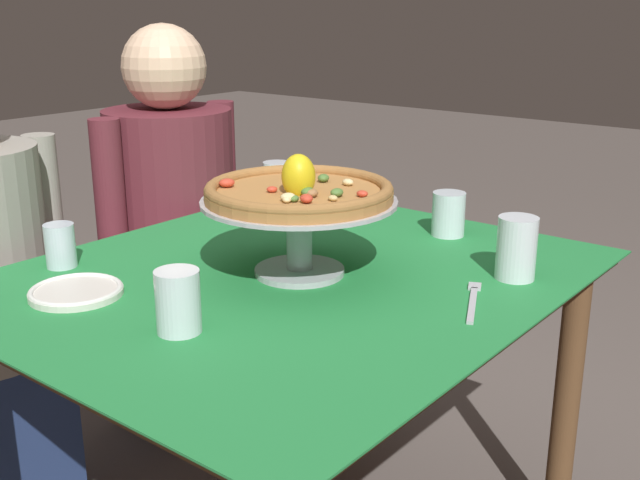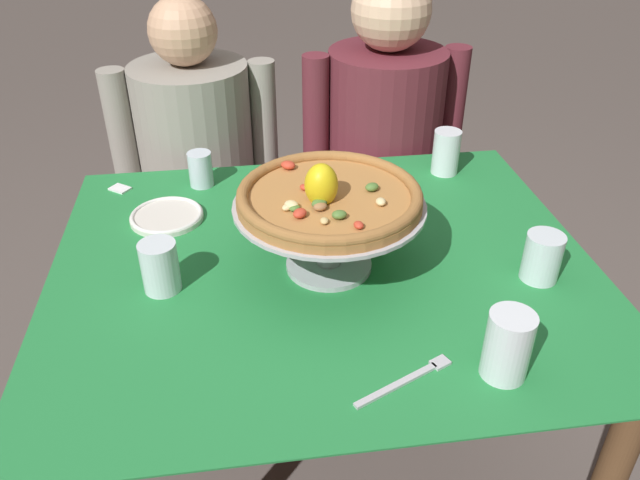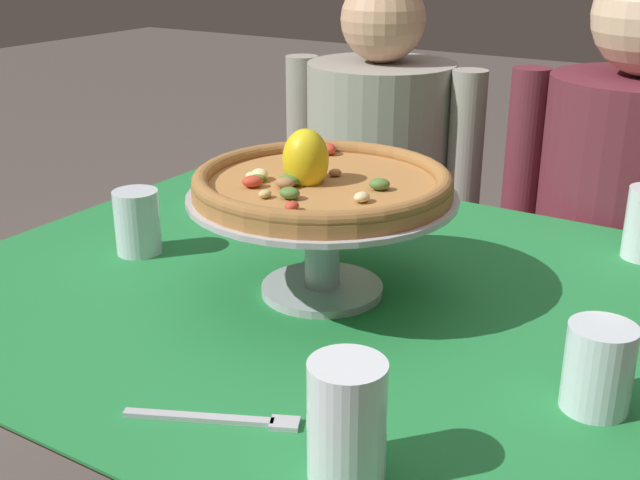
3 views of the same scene
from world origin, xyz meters
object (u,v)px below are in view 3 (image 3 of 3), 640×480
(side_plate, at_px, (236,202))
(dinner_fork, at_px, (222,419))
(water_glass_back_left, at_px, (316,172))
(water_glass_front_right, at_px, (347,427))
(diner_right, at_px, (619,258))
(water_glass_side_right, at_px, (598,373))
(diner_left, at_px, (378,219))
(pizza, at_px, (321,181))
(pizza_stand, at_px, (322,224))
(sugar_packet, at_px, (235,174))
(water_glass_side_left, at_px, (138,226))

(side_plate, bearing_deg, dinner_fork, -53.60)
(water_glass_back_left, relative_size, water_glass_front_right, 0.73)
(dinner_fork, bearing_deg, diner_right, 79.26)
(water_glass_side_right, xyz_separation_m, diner_left, (-0.72, 0.84, -0.22))
(pizza, xyz_separation_m, water_glass_front_right, (0.25, -0.35, -0.12))
(side_plate, bearing_deg, pizza_stand, -35.07)
(water_glass_back_left, xyz_separation_m, dinner_fork, (0.36, -0.76, -0.04))
(diner_left, bearing_deg, water_glass_back_left, -85.18)
(water_glass_front_right, height_order, sugar_packet, water_glass_front_right)
(pizza, distance_m, sugar_packet, 0.66)
(water_glass_front_right, xyz_separation_m, sugar_packet, (-0.73, 0.77, -0.05))
(pizza_stand, xyz_separation_m, water_glass_back_left, (-0.27, 0.41, -0.07))
(pizza_stand, xyz_separation_m, water_glass_front_right, (0.25, -0.35, -0.05))
(water_glass_front_right, height_order, water_glass_side_right, water_glass_front_right)
(water_glass_side_left, relative_size, diner_right, 0.09)
(diner_right, bearing_deg, diner_left, 176.95)
(dinner_fork, bearing_deg, water_glass_side_right, 35.92)
(pizza, height_order, sugar_packet, pizza)
(sugar_packet, xyz_separation_m, diner_left, (0.18, 0.33, -0.17))
(sugar_packet, bearing_deg, water_glass_side_right, -29.57)
(water_glass_side_right, xyz_separation_m, side_plate, (-0.78, 0.35, -0.04))
(water_glass_front_right, distance_m, sugar_packet, 1.06)
(water_glass_front_right, height_order, side_plate, water_glass_front_right)
(pizza_stand, xyz_separation_m, diner_left, (-0.30, 0.75, -0.28))
(pizza, xyz_separation_m, dinner_fork, (0.09, -0.34, -0.17))
(water_glass_back_left, relative_size, side_plate, 0.53)
(pizza_stand, height_order, water_glass_side_right, pizza_stand)
(diner_left, bearing_deg, pizza, -68.17)
(sugar_packet, bearing_deg, water_glass_front_right, -46.43)
(water_glass_side_right, xyz_separation_m, water_glass_side_left, (-0.77, 0.07, 0.00))
(pizza_stand, relative_size, water_glass_back_left, 4.25)
(side_plate, bearing_deg, pizza, -35.33)
(water_glass_side_left, height_order, dinner_fork, water_glass_side_left)
(side_plate, bearing_deg, diner_left, 84.03)
(water_glass_side_left, bearing_deg, sugar_packet, 107.54)
(diner_right, bearing_deg, water_glass_back_left, -151.55)
(water_glass_back_left, relative_size, water_glass_side_right, 0.89)
(sugar_packet, bearing_deg, water_glass_back_left, -0.86)
(dinner_fork, bearing_deg, pizza, 103.95)
(water_glass_back_left, bearing_deg, diner_left, 94.82)
(pizza_stand, xyz_separation_m, water_glass_side_right, (0.42, -0.10, -0.06))
(water_glass_back_left, xyz_separation_m, water_glass_side_left, (-0.07, -0.44, 0.01))
(dinner_fork, distance_m, diner_right, 1.09)
(dinner_fork, bearing_deg, side_plate, 126.40)
(pizza_stand, bearing_deg, pizza, -137.55)
(water_glass_side_left, distance_m, dinner_fork, 0.53)
(pizza, bearing_deg, sugar_packet, 139.09)
(side_plate, height_order, diner_right, diner_right)
(pizza, relative_size, diner_right, 0.31)
(pizza, distance_m, water_glass_front_right, 0.44)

